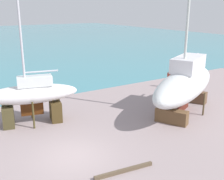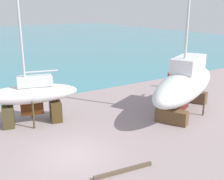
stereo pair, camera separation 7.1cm
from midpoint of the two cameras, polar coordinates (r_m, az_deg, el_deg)
The scene contains 4 objects.
sailboat_far_slipway at distance 20.92m, azimuth 14.63°, elevation 1.39°, with size 10.28×6.87×15.50m.
sailboat_mid_port at distance 18.97m, azimuth -16.26°, elevation -1.05°, with size 6.34×3.10×11.35m.
worker at distance 27.38m, azimuth 11.59°, elevation 2.27°, with size 0.48×0.48×1.67m.
timber_short_skew at distance 13.62m, azimuth 2.33°, elevation -16.14°, with size 3.03×0.14×0.18m, color brown.
Camera 1 is at (-5.28, -11.97, 7.43)m, focal length 44.71 mm.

